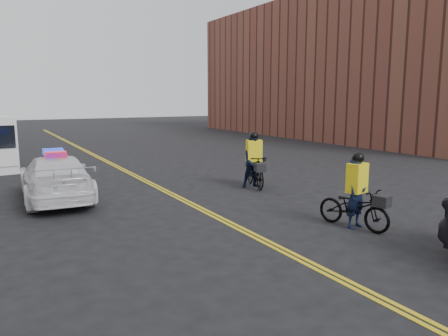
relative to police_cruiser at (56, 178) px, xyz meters
The scene contains 7 objects.
ground 6.42m from the police_cruiser, 56.38° to the right, with size 120.00×120.00×0.00m, color black.
center_line_left 4.43m from the police_cruiser, 37.97° to the left, with size 0.10×60.00×0.01m, color gold.
center_line_right 4.56m from the police_cruiser, 36.72° to the left, with size 0.10×60.00×0.01m, color gold.
building_across 28.91m from the police_cruiser, 26.44° to the left, with size 12.00×30.00×11.00m, color brown.
police_cruiser is the anchor object (origin of this frame).
cyclist_near 9.22m from the police_cruiser, 48.13° to the right, with size 1.14×2.07×1.93m.
cyclist_far 6.77m from the police_cruiser, 12.13° to the right, with size 1.10×2.09×2.04m.
Camera 1 is at (-5.48, -9.29, 3.27)m, focal length 35.00 mm.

